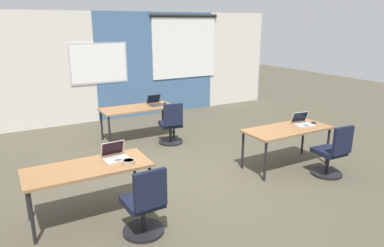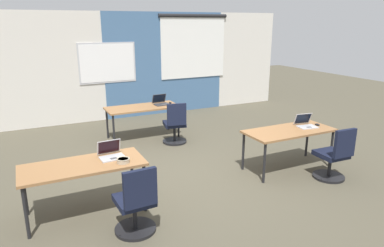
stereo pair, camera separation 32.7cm
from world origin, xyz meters
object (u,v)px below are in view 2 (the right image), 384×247
at_px(desk_near_left, 83,168).
at_px(desk_far_center, 143,109).
at_px(chair_near_left_inner, 136,206).
at_px(mouse_near_right_end, 317,125).
at_px(laptop_near_left_inner, 111,154).
at_px(chair_far_right, 175,127).
at_px(laptop_near_right_end, 306,124).
at_px(snack_bowl, 123,160).
at_px(laptop_far_right, 161,102).
at_px(chair_near_right_end, 334,158).
at_px(mouse_far_right, 170,103).
at_px(desk_near_right, 289,133).

height_order(desk_near_left, desk_far_center, same).
bearing_deg(chair_near_left_inner, mouse_near_right_end, -170.51).
height_order(laptop_near_left_inner, chair_far_right, laptop_near_left_inner).
bearing_deg(laptop_near_right_end, snack_bowl, -168.05).
height_order(desk_far_center, laptop_far_right, laptop_far_right).
xyz_separation_m(chair_near_left_inner, chair_far_right, (1.77, 2.88, 0.00)).
bearing_deg(chair_near_left_inner, chair_near_right_end, 179.02).
distance_m(desk_near_left, snack_bowl, 0.54).
bearing_deg(desk_near_left, laptop_near_left_inner, 11.91).
bearing_deg(laptop_near_left_inner, mouse_near_right_end, -5.09).
xyz_separation_m(desk_near_left, laptop_near_left_inner, (0.40, 0.08, 0.11)).
height_order(laptop_near_right_end, mouse_near_right_end, laptop_near_right_end).
distance_m(laptop_near_right_end, mouse_far_right, 3.16).
xyz_separation_m(laptop_near_right_end, mouse_near_right_end, (0.24, -0.04, -0.03)).
distance_m(mouse_near_right_end, chair_near_left_inner, 3.76).
xyz_separation_m(laptop_near_right_end, snack_bowl, (-3.40, -0.21, -0.01)).
xyz_separation_m(desk_near_left, chair_near_right_end, (3.87, -0.70, -0.28)).
relative_size(mouse_far_right, snack_bowl, 0.61).
xyz_separation_m(desk_far_center, laptop_near_right_end, (2.15, -2.77, 0.11)).
height_order(desk_far_center, snack_bowl, snack_bowl).
distance_m(chair_near_right_end, chair_near_left_inner, 3.39).
bearing_deg(mouse_far_right, desk_far_center, -177.20).
distance_m(desk_near_right, chair_near_left_inner, 3.14).
height_order(laptop_near_left_inner, snack_bowl, laptop_near_left_inner).
relative_size(chair_near_right_end, chair_near_left_inner, 1.00).
bearing_deg(desk_near_right, chair_near_right_end, -62.35).
bearing_deg(chair_near_right_end, laptop_far_right, -62.19).
relative_size(laptop_near_right_end, mouse_near_right_end, 3.47).
xyz_separation_m(desk_near_right, laptop_far_right, (-1.30, 2.83, 0.11)).
bearing_deg(mouse_near_right_end, chair_far_right, 131.86).
height_order(desk_near_left, laptop_far_right, laptop_far_right).
relative_size(desk_far_center, mouse_near_right_end, 14.93).
distance_m(laptop_near_left_inner, chair_near_left_inner, 0.94).
xyz_separation_m(chair_near_right_end, snack_bowl, (-3.37, 0.52, 0.38)).
bearing_deg(chair_far_right, desk_near_right, 132.14).
relative_size(desk_near_left, laptop_near_right_end, 4.30).
bearing_deg(snack_bowl, chair_near_left_inner, -92.12).
height_order(desk_near_right, laptop_far_right, laptop_far_right).
bearing_deg(desk_near_left, desk_far_center, 57.99).
distance_m(desk_near_right, desk_far_center, 3.30).
xyz_separation_m(desk_far_center, laptop_near_left_inner, (-1.35, -2.72, 0.11)).
bearing_deg(mouse_far_right, desk_near_left, -130.66).
height_order(chair_near_left_inner, chair_far_right, same).
distance_m(desk_near_left, chair_far_right, 3.09).
height_order(desk_near_left, mouse_far_right, mouse_far_right).
bearing_deg(desk_near_right, laptop_near_left_inner, 178.44).
distance_m(desk_near_left, chair_near_right_end, 3.94).
relative_size(mouse_near_right_end, chair_near_right_end, 0.12).
distance_m(mouse_near_right_end, laptop_far_right, 3.44).
distance_m(mouse_far_right, chair_far_right, 0.83).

